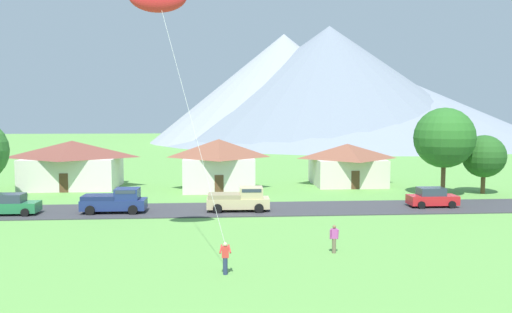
{
  "coord_description": "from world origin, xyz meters",
  "views": [
    {
      "loc": [
        -0.49,
        -14.81,
        8.23
      ],
      "look_at": [
        1.71,
        14.47,
        5.79
      ],
      "focal_mm": 36.64,
      "sensor_mm": 36.0,
      "label": 1
    }
  ],
  "objects": [
    {
      "name": "road_strip",
      "position": [
        0.0,
        29.24,
        0.04
      ],
      "size": [
        160.0,
        6.62,
        0.08
      ],
      "primitive_type": "cube",
      "color": "#38383D",
      "rests_on": "ground"
    },
    {
      "name": "mountain_far_east_ridge",
      "position": [
        31.34,
        132.52,
        16.37
      ],
      "size": [
        92.56,
        92.56,
        32.74
      ],
      "primitive_type": "cone",
      "color": "slate",
      "rests_on": "ground"
    },
    {
      "name": "mountain_far_west_ridge",
      "position": [
        37.94,
        138.39,
        12.54
      ],
      "size": [
        112.77,
        112.77,
        25.09
      ],
      "primitive_type": "cone",
      "color": "gray",
      "rests_on": "ground"
    },
    {
      "name": "mountain_central_ridge",
      "position": [
        18.86,
        135.88,
        15.43
      ],
      "size": [
        76.51,
        76.51,
        30.85
      ],
      "primitive_type": "cone",
      "color": "#8E939E",
      "rests_on": "ground"
    },
    {
      "name": "house_leftmost",
      "position": [
        -16.4,
        43.85,
        2.7
      ],
      "size": [
        10.6,
        7.68,
        5.21
      ],
      "color": "silver",
      "rests_on": "ground"
    },
    {
      "name": "house_left_center",
      "position": [
        -0.3,
        41.19,
        2.83
      ],
      "size": [
        7.97,
        7.57,
        5.46
      ],
      "color": "silver",
      "rests_on": "ground"
    },
    {
      "name": "house_right_center",
      "position": [
        14.46,
        44.03,
        2.45
      ],
      "size": [
        8.33,
        7.98,
        4.73
      ],
      "color": "beige",
      "rests_on": "ground"
    },
    {
      "name": "tree_center",
      "position": [
        26.71,
        36.36,
        3.84
      ],
      "size": [
        4.34,
        4.34,
        6.02
      ],
      "color": "brown",
      "rests_on": "ground"
    },
    {
      "name": "tree_right_of_center",
      "position": [
        21.89,
        35.05,
        5.8
      ],
      "size": [
        5.95,
        5.95,
        8.79
      ],
      "color": "brown",
      "rests_on": "ground"
    },
    {
      "name": "parked_car_green_west_end",
      "position": [
        -17.06,
        28.15,
        0.87
      ],
      "size": [
        4.22,
        2.11,
        1.68
      ],
      "color": "#237042",
      "rests_on": "road_strip"
    },
    {
      "name": "parked_car_red_mid_west",
      "position": [
        18.25,
        29.04,
        0.87
      ],
      "size": [
        4.2,
        2.08,
        1.68
      ],
      "color": "red",
      "rests_on": "road_strip"
    },
    {
      "name": "pickup_truck_navy_west_side",
      "position": [
        -8.83,
        28.42,
        1.06
      ],
      "size": [
        5.23,
        2.37,
        1.99
      ],
      "color": "navy",
      "rests_on": "road_strip"
    },
    {
      "name": "pickup_truck_sand_east_side",
      "position": [
        1.39,
        28.38,
        1.06
      ],
      "size": [
        5.25,
        2.42,
        1.99
      ],
      "color": "#C6B284",
      "rests_on": "road_strip"
    },
    {
      "name": "watcher_person",
      "position": [
        6.36,
        14.97,
        0.88
      ],
      "size": [
        0.56,
        0.24,
        1.68
      ],
      "color": "#70604C",
      "rests_on": "ground"
    }
  ]
}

